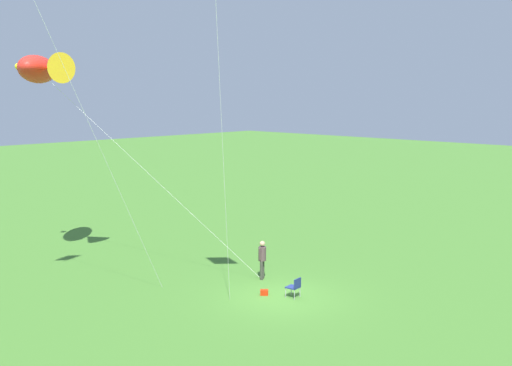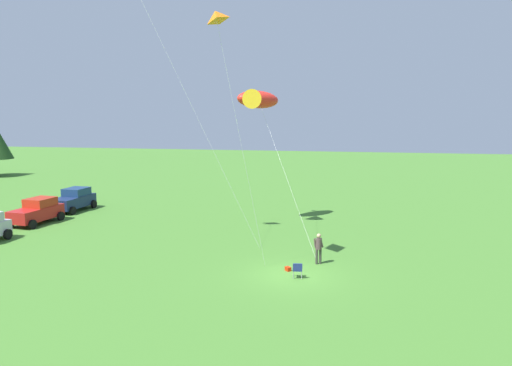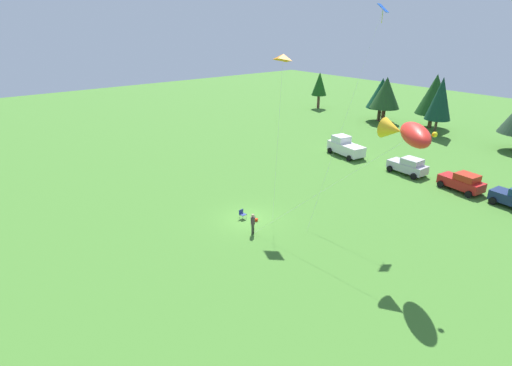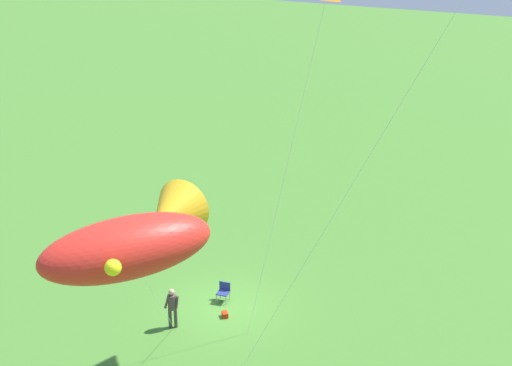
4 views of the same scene
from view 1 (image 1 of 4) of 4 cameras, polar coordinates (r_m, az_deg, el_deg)
The scene contains 5 objects.
ground_plane at distance 24.71m, azimuth 2.44°, elevation -10.80°, with size 160.00×160.00×0.00m, color #41762A.
person_kite_flyer at distance 26.67m, azimuth 0.59°, elevation -7.04°, with size 0.47×0.57×1.74m.
folding_chair at distance 24.53m, azimuth 3.71°, elevation -9.76°, with size 0.54×0.54×0.82m.
backpack_on_grass at distance 24.88m, azimuth 0.79°, elevation -10.38°, with size 0.32×0.22×0.22m, color red.
kite_large_fish at distance 29.94m, azimuth -19.78°, elevation 10.17°, with size 11.45×7.05×10.02m.
Camera 1 is at (-15.36, 17.56, 8.13)m, focal length 42.00 mm.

